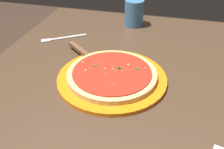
% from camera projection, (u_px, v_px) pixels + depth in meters
% --- Properties ---
extents(restaurant_table, '(1.05, 0.86, 0.75)m').
position_uv_depth(restaurant_table, '(112.00, 100.00, 0.93)').
color(restaurant_table, black).
rests_on(restaurant_table, ground_plane).
extents(serving_plate, '(0.35, 0.35, 0.01)m').
position_uv_depth(serving_plate, '(112.00, 78.00, 0.80)').
color(serving_plate, orange).
rests_on(serving_plate, restaurant_table).
extents(pizza, '(0.28, 0.28, 0.02)m').
position_uv_depth(pizza, '(112.00, 74.00, 0.79)').
color(pizza, '#DBB26B').
rests_on(pizza, serving_plate).
extents(pizza_server, '(0.17, 0.20, 0.01)m').
position_uv_depth(pizza_server, '(85.00, 54.00, 0.91)').
color(pizza_server, silver).
rests_on(pizza_server, serving_plate).
extents(cup_tall_drink, '(0.08, 0.08, 0.12)m').
position_uv_depth(cup_tall_drink, '(134.00, 13.00, 1.14)').
color(cup_tall_drink, teal).
rests_on(cup_tall_drink, restaurant_table).
extents(fork, '(0.12, 0.16, 0.00)m').
position_uv_depth(fork, '(61.00, 38.00, 1.05)').
color(fork, silver).
rests_on(fork, restaurant_table).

